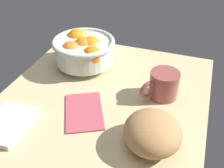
{
  "coord_description": "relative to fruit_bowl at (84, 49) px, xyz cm",
  "views": [
    {
      "loc": [
        -57.62,
        -23.26,
        49.73
      ],
      "look_at": [
        1.09,
        -2.6,
        5.0
      ],
      "focal_mm": 43.15,
      "sensor_mm": 36.0,
      "label": 1
    }
  ],
  "objects": [
    {
      "name": "ground_plane",
      "position": [
        -14.94,
        -12.41,
        -7.97
      ],
      "size": [
        67.59,
        59.96,
        3.0
      ],
      "primitive_type": "cube",
      "color": "#C9B786"
    },
    {
      "name": "fruit_bowl",
      "position": [
        0.0,
        0.0,
        0.0
      ],
      "size": [
        20.96,
        20.96,
        11.09
      ],
      "color": "silver",
      "rests_on": "ground"
    },
    {
      "name": "bread_loaf",
      "position": [
        -27.7,
        -29.88,
        -2.38
      ],
      "size": [
        18.29,
        17.71,
        8.18
      ],
      "primitive_type": "ellipsoid",
      "rotation": [
        0.0,
        0.0,
        0.32
      ],
      "color": "#B37F4E",
      "rests_on": "ground"
    },
    {
      "name": "napkin_folded",
      "position": [
        -22.38,
        -9.85,
        -5.99
      ],
      "size": [
        18.64,
        16.07,
        0.96
      ],
      "primitive_type": "cube",
      "rotation": [
        0.0,
        0.0,
        0.47
      ],
      "color": "#B74957",
      "rests_on": "ground"
    },
    {
      "name": "napkin_spare",
      "position": [
        -33.98,
        6.73,
        -5.7
      ],
      "size": [
        14.91,
        11.23,
        1.54
      ],
      "primitive_type": "cube",
      "rotation": [
        0.0,
        0.0,
        0.04
      ],
      "color": "silver",
      "rests_on": "ground"
    },
    {
      "name": "mug",
      "position": [
        -8.09,
        -28.67,
        -2.41
      ],
      "size": [
        10.85,
        10.25,
        8.13
      ],
      "color": "#974945",
      "rests_on": "ground"
    }
  ]
}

